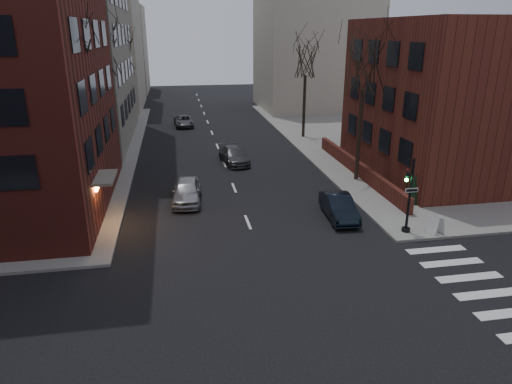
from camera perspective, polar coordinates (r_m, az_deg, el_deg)
ground at (r=15.71m, az=6.39°, el=-21.16°), size 160.00×160.00×0.00m
sidewalk_far_right at (r=53.66m, az=27.91°, el=6.45°), size 44.00×44.00×0.15m
building_right_brick at (r=36.74m, az=23.79°, el=10.61°), size 12.00×14.00×11.00m
low_wall_right at (r=34.36m, az=12.59°, el=2.96°), size 0.35×16.00×1.00m
building_distant_la at (r=67.31m, az=-20.72°, el=17.41°), size 14.00×16.00×18.00m
building_distant_ra at (r=64.16m, az=7.22°, el=17.50°), size 14.00×14.00×16.00m
building_distant_lb at (r=83.92m, az=-17.15°, el=16.62°), size 10.00×12.00×14.00m
traffic_signal at (r=24.85m, az=18.49°, el=-1.00°), size 0.76×0.44×4.00m
tree_left_a at (r=25.92m, az=-22.17°, el=14.35°), size 4.18×4.18×10.26m
tree_left_b at (r=37.72m, az=-18.67°, el=16.66°), size 4.40×4.40×10.80m
tree_left_c at (r=51.64m, az=-16.42°, el=16.44°), size 3.96×3.96×9.72m
tree_right_a at (r=31.95m, az=13.42°, el=15.17°), size 3.96×3.96×9.72m
tree_right_b at (r=45.17m, az=6.24°, el=16.17°), size 3.74×3.74×9.18m
streetlamp_near at (r=34.18m, az=-17.71°, el=8.62°), size 0.36×0.36×6.28m
streetlamp_far at (r=53.87m, az=-15.18°, el=12.59°), size 0.36×0.36×6.28m
parked_sedan at (r=26.49m, az=10.32°, el=-1.85°), size 1.68×4.16×1.34m
car_lane_silver at (r=28.77m, az=-8.67°, el=0.10°), size 2.04×4.37×1.45m
car_lane_gray at (r=37.00m, az=-2.77°, el=4.60°), size 2.39×4.63×1.29m
car_lane_far at (r=52.16m, az=-9.03°, el=8.75°), size 2.20×4.34×1.18m
sandwich_board at (r=25.63m, az=21.59°, el=-3.85°), size 0.62×0.70×0.94m
evergreen_shrub at (r=29.55m, az=19.20°, el=0.46°), size 1.45×1.45×1.86m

